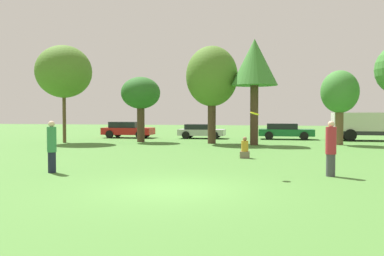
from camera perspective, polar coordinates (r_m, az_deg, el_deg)
The scene contains 14 objects.
ground_plane at distance 11.25m, azimuth -2.70°, elevation -8.66°, with size 120.00×120.00×0.00m, color #477A33.
person_thrower at distance 15.01m, azimuth -19.31°, elevation -2.48°, with size 0.32×0.32×1.84m.
person_catcher at distance 14.12m, azimuth 19.13°, elevation -2.76°, with size 0.35×0.35×1.85m.
frisbee at distance 13.38m, azimuth 8.88°, elevation 2.04°, with size 0.30×0.30×0.14m.
bystander_sitting at distance 18.97m, azimuth 7.51°, elevation -3.04°, with size 0.44×0.37×1.00m.
tree_0 at distance 30.22m, azimuth -17.76°, elevation 7.61°, with size 3.95×3.95×6.93m.
tree_1 at distance 29.70m, azimuth -7.31°, elevation 4.80°, with size 2.87×2.87×4.77m.
tree_2 at distance 28.00m, azimuth 2.83°, elevation 7.24°, with size 3.58×3.58×6.75m.
tree_3 at distance 27.11m, azimuth 8.87°, elevation 8.96°, with size 3.07×3.07×7.02m.
tree_4 at distance 28.43m, azimuth 20.26°, elevation 4.68°, with size 2.47×2.47×4.95m.
parked_car_red at distance 34.88m, azimuth -9.18°, elevation -0.20°, with size 4.29×2.04×1.37m.
parked_car_silver at distance 33.56m, azimuth 1.29°, elevation -0.41°, with size 3.84×2.04×1.20m.
parked_car_green at distance 33.29m, azimuth 13.08°, elevation -0.41°, with size 4.35×1.94×1.28m.
delivery_truck_white at distance 33.81m, azimuth 24.24°, elevation 0.44°, with size 6.55×2.23×2.16m.
Camera 1 is at (2.68, -10.73, 2.10)m, focal length 37.53 mm.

